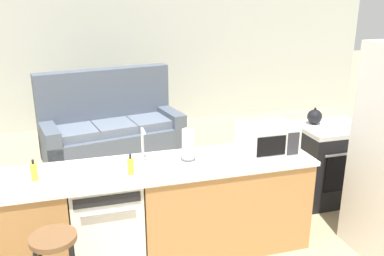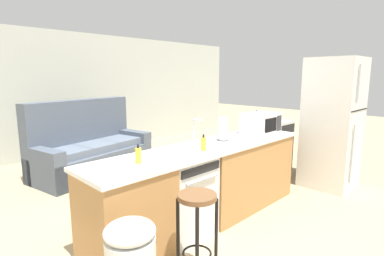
# 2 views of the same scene
# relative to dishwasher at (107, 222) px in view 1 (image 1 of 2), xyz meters

# --- Properties ---
(wall_back) EXTENTS (10.00, 0.06, 2.60)m
(wall_back) POSITION_rel_dishwasher_xyz_m (0.55, 4.20, 0.88)
(wall_back) COLOR beige
(wall_back) RESTS_ON ground_plane
(kitchen_counter) EXTENTS (2.94, 0.66, 0.90)m
(kitchen_counter) POSITION_rel_dishwasher_xyz_m (0.49, 0.00, -0.00)
(kitchen_counter) COLOR #B77F47
(kitchen_counter) RESTS_ON ground_plane
(dishwasher) EXTENTS (0.58, 0.61, 0.84)m
(dishwasher) POSITION_rel_dishwasher_xyz_m (0.00, 0.00, 0.00)
(dishwasher) COLOR white
(dishwasher) RESTS_ON ground_plane
(stove_range) EXTENTS (0.76, 0.68, 0.90)m
(stove_range) POSITION_rel_dishwasher_xyz_m (2.60, 0.55, 0.03)
(stove_range) COLOR black
(stove_range) RESTS_ON ground_plane
(microwave) EXTENTS (0.50, 0.37, 0.28)m
(microwave) POSITION_rel_dishwasher_xyz_m (1.50, -0.00, 0.62)
(microwave) COLOR white
(microwave) RESTS_ON kitchen_counter
(sink_faucet) EXTENTS (0.07, 0.18, 0.30)m
(sink_faucet) POSITION_rel_dishwasher_xyz_m (0.37, 0.16, 0.61)
(sink_faucet) COLOR silver
(sink_faucet) RESTS_ON kitchen_counter
(paper_towel_roll) EXTENTS (0.14, 0.14, 0.28)m
(paper_towel_roll) POSITION_rel_dishwasher_xyz_m (0.76, 0.06, 0.62)
(paper_towel_roll) COLOR #4C4C51
(paper_towel_roll) RESTS_ON kitchen_counter
(soap_bottle) EXTENTS (0.06, 0.06, 0.18)m
(soap_bottle) POSITION_rel_dishwasher_xyz_m (0.22, -0.12, 0.55)
(soap_bottle) COLOR yellow
(soap_bottle) RESTS_ON kitchen_counter
(dish_soap_bottle) EXTENTS (0.06, 0.06, 0.18)m
(dish_soap_bottle) POSITION_rel_dishwasher_xyz_m (-0.54, -0.02, 0.55)
(dish_soap_bottle) COLOR yellow
(dish_soap_bottle) RESTS_ON kitchen_counter
(kettle) EXTENTS (0.21, 0.17, 0.19)m
(kettle) POSITION_rel_dishwasher_xyz_m (2.43, 0.68, 0.56)
(kettle) COLOR black
(kettle) RESTS_ON stove_range
(couch) EXTENTS (2.14, 1.27, 1.27)m
(couch) POSITION_rel_dishwasher_xyz_m (0.28, 2.68, -0.03)
(couch) COLOR #515B6B
(couch) RESTS_ON ground_plane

